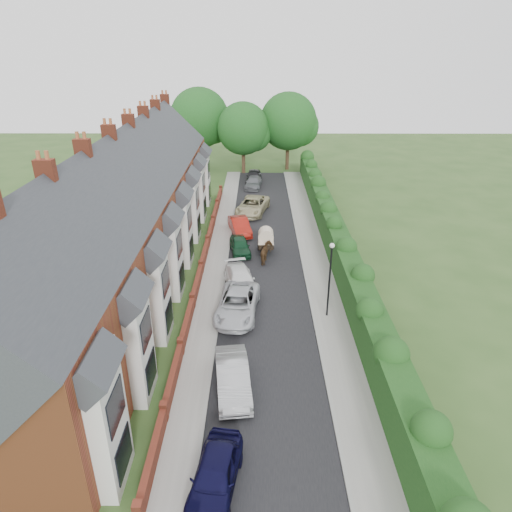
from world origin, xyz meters
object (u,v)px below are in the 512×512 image
at_px(car_red, 240,226).
at_px(horse, 266,253).
at_px(car_beige, 253,206).
at_px(lamppost, 330,271).
at_px(car_green, 240,246).
at_px(car_black, 254,176).
at_px(car_grey, 253,182).
at_px(car_white, 240,280).
at_px(car_navy, 215,475).
at_px(horse_cart, 266,238).
at_px(car_silver_a, 233,377).
at_px(car_silver_b, 237,304).

bearing_deg(car_red, horse, -82.91).
bearing_deg(car_beige, lamppost, -62.64).
relative_size(car_green, horse, 1.96).
height_order(car_green, car_black, car_black).
bearing_deg(car_grey, car_red, -88.35).
height_order(car_green, car_grey, same).
bearing_deg(car_black, car_red, -90.39).
bearing_deg(car_white, car_navy, -104.41).
bearing_deg(lamppost, car_beige, 104.17).
bearing_deg(car_grey, horse_cart, -80.32).
distance_m(car_black, horse_cart, 21.24).
xyz_separation_m(car_green, car_red, (-0.17, 4.35, 0.08)).
bearing_deg(car_green, car_black, 78.00).
height_order(car_navy, car_silver_a, car_silver_a).
xyz_separation_m(car_silver_a, car_black, (0.69, 38.09, 0.02)).
bearing_deg(car_grey, car_white, -85.58).
relative_size(lamppost, car_silver_a, 1.11).
bearing_deg(car_red, car_white, -101.20).
bearing_deg(car_green, lamppost, -68.34).
height_order(car_green, horse_cart, horse_cart).
bearing_deg(car_silver_b, lamppost, 2.83).
bearing_deg(car_beige, car_black, 103.19).
distance_m(lamppost, car_white, 7.31).
bearing_deg(car_black, car_beige, -86.64).
bearing_deg(lamppost, horse_cart, 110.56).
relative_size(car_silver_a, horse, 2.40).
bearing_deg(horse_cart, car_grey, 93.70).
xyz_separation_m(car_silver_a, car_white, (0.00, 10.58, -0.08)).
bearing_deg(car_navy, car_red, 98.39).
relative_size(car_silver_a, car_red, 1.06).
height_order(car_red, car_grey, car_red).
relative_size(car_grey, horse_cart, 1.50).
xyz_separation_m(car_white, car_grey, (0.69, 25.24, -0.04)).
distance_m(car_white, horse, 4.64).
xyz_separation_m(car_grey, horse_cart, (1.22, -18.93, 0.58)).
bearing_deg(lamppost, car_silver_b, 177.10).
relative_size(car_green, horse_cart, 1.27).
height_order(car_white, horse_cart, horse_cart).
bearing_deg(car_red, car_silver_a, -102.40).
bearing_deg(car_red, car_silver_b, -102.05).
height_order(lamppost, car_black, lamppost).
bearing_deg(car_white, car_green, 79.43).
bearing_deg(car_navy, car_black, 96.90).
distance_m(car_navy, car_silver_b, 12.79).
relative_size(car_beige, car_black, 1.26).
xyz_separation_m(car_silver_a, horse, (1.91, 14.81, 0.05)).
relative_size(car_silver_b, car_grey, 1.23).
relative_size(lamppost, car_navy, 1.21).
xyz_separation_m(car_grey, car_black, (0.00, 2.27, 0.14)).
bearing_deg(car_green, car_navy, -99.86).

